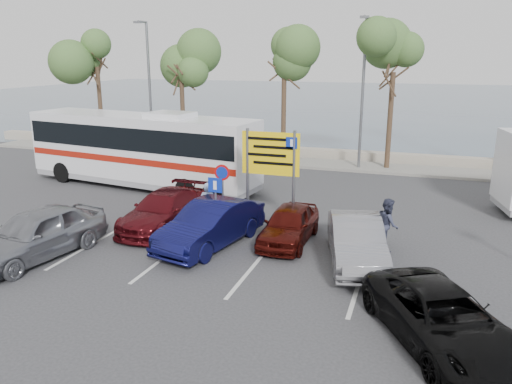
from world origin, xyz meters
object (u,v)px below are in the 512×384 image
(street_lamp_right, at_px, (363,86))
(car_red, at_px, (289,224))
(car_blue, at_px, (211,224))
(car_maroon, at_px, (164,210))
(suv_black, at_px, (442,318))
(pedestrian_far, at_px, (388,224))
(direction_sign, at_px, (271,161))
(car_silver_a, at_px, (37,233))
(pedestrian_near, at_px, (208,207))
(coach_bus_left, at_px, (142,152))
(car_silver_b, at_px, (356,241))
(street_lamp_left, at_px, (149,82))

(street_lamp_right, distance_m, car_red, 12.68)
(car_blue, xyz_separation_m, car_maroon, (-2.40, 1.16, -0.08))
(suv_black, height_order, pedestrian_far, pedestrian_far)
(direction_sign, relative_size, car_silver_a, 0.77)
(car_maroon, bearing_deg, pedestrian_near, 8.62)
(car_blue, relative_size, pedestrian_far, 2.62)
(car_silver_a, distance_m, car_red, 8.14)
(coach_bus_left, relative_size, car_blue, 2.66)
(street_lamp_right, bearing_deg, car_red, -93.81)
(coach_bus_left, bearing_deg, car_blue, -44.53)
(car_maroon, xyz_separation_m, pedestrian_near, (1.71, 0.20, 0.24))
(car_red, distance_m, car_silver_b, 2.63)
(car_maroon, xyz_separation_m, pedestrian_far, (8.01, 0.38, 0.20))
(suv_black, height_order, car_silver_b, car_silver_b)
(car_maroon, height_order, car_red, car_maroon)
(direction_sign, relative_size, pedestrian_far, 2.07)
(street_lamp_left, height_order, suv_black, street_lamp_left)
(car_maroon, xyz_separation_m, suv_black, (9.60, -5.00, -0.04))
(street_lamp_right, xyz_separation_m, pedestrian_far, (2.41, -11.64, -3.73))
(car_blue, distance_m, car_maroon, 2.67)
(street_lamp_left, bearing_deg, car_blue, -53.36)
(car_blue, bearing_deg, car_silver_a, -138.99)
(coach_bus_left, relative_size, pedestrian_near, 6.66)
(car_red, relative_size, pedestrian_far, 2.15)
(car_red, relative_size, suv_black, 0.82)
(coach_bus_left, xyz_separation_m, car_blue, (6.30, -6.20, -0.96))
(coach_bus_left, relative_size, car_maroon, 2.63)
(suv_black, relative_size, pedestrian_near, 2.51)
(street_lamp_left, xyz_separation_m, car_blue, (9.80, -13.18, -3.85))
(coach_bus_left, bearing_deg, car_red, -30.08)
(car_silver_a, distance_m, pedestrian_far, 11.22)
(pedestrian_near, bearing_deg, direction_sign, -143.16)
(car_blue, bearing_deg, street_lamp_left, 138.79)
(car_silver_a, distance_m, car_blue, 5.48)
(street_lamp_right, height_order, pedestrian_near, street_lamp_right)
(car_silver_a, bearing_deg, car_maroon, 67.96)
(car_red, relative_size, car_silver_b, 0.86)
(car_silver_b, xyz_separation_m, pedestrian_far, (0.81, 1.44, 0.15))
(suv_black, bearing_deg, car_blue, 122.05)
(pedestrian_far, bearing_deg, street_lamp_right, -2.61)
(street_lamp_right, bearing_deg, street_lamp_left, 180.00)
(car_silver_b, bearing_deg, suv_black, -72.53)
(coach_bus_left, relative_size, pedestrian_far, 6.95)
(street_lamp_right, relative_size, car_silver_a, 1.72)
(street_lamp_right, relative_size, coach_bus_left, 0.66)
(coach_bus_left, xyz_separation_m, pedestrian_near, (5.61, -4.84, -0.81))
(street_lamp_right, distance_m, suv_black, 17.93)
(street_lamp_right, distance_m, pedestrian_far, 12.46)
(car_blue, height_order, suv_black, car_blue)
(car_maroon, relative_size, pedestrian_near, 2.54)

